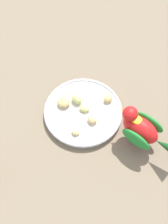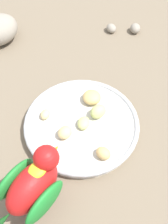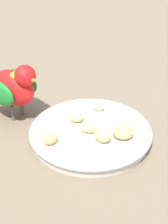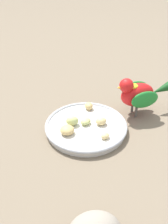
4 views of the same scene
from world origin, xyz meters
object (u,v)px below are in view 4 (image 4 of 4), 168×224
(feeding_bowl, at_px, (86,127))
(apple_piece_1, at_px, (86,122))
(apple_piece_2, at_px, (101,121))
(apple_piece_4, at_px, (67,130))
(apple_piece_0, at_px, (105,136))
(apple_piece_3, at_px, (89,106))
(apple_piece_5, at_px, (72,121))
(parrot, at_px, (138,93))

(feeding_bowl, distance_m, apple_piece_1, 0.02)
(apple_piece_1, relative_size, apple_piece_2, 1.04)
(apple_piece_1, xyz_separation_m, apple_piece_4, (-0.06, 0.02, 0.00))
(apple_piece_0, xyz_separation_m, apple_piece_4, (-0.04, 0.10, 0.00))
(feeding_bowl, height_order, apple_piece_3, apple_piece_3)
(feeding_bowl, xyz_separation_m, apple_piece_3, (0.08, 0.04, 0.02))
(apple_piece_1, xyz_separation_m, apple_piece_3, (0.07, 0.03, 0.00))
(apple_piece_0, bearing_deg, apple_piece_5, 88.08)
(apple_piece_4, bearing_deg, parrot, -27.97)
(feeding_bowl, height_order, parrot, parrot)
(apple_piece_1, bearing_deg, feeding_bowl, -141.46)
(apple_piece_1, bearing_deg, apple_piece_3, 24.63)
(feeding_bowl, height_order, apple_piece_1, apple_piece_1)
(apple_piece_1, height_order, apple_piece_2, apple_piece_2)
(apple_piece_0, bearing_deg, apple_piece_3, 48.24)
(apple_piece_1, relative_size, apple_piece_3, 1.07)
(apple_piece_4, distance_m, parrot, 0.24)
(apple_piece_0, distance_m, apple_piece_2, 0.06)
(apple_piece_2, bearing_deg, apple_piece_4, 145.45)
(apple_piece_0, relative_size, apple_piece_1, 0.78)
(apple_piece_5, xyz_separation_m, parrot, (0.17, -0.12, 0.04))
(apple_piece_2, bearing_deg, feeding_bowl, 128.03)
(parrot, bearing_deg, apple_piece_2, 16.96)
(apple_piece_3, xyz_separation_m, parrot, (0.08, -0.12, 0.04))
(feeding_bowl, xyz_separation_m, apple_piece_5, (-0.02, 0.03, 0.02))
(apple_piece_5, bearing_deg, apple_piece_0, -91.92)
(apple_piece_0, bearing_deg, apple_piece_1, 70.95)
(apple_piece_1, bearing_deg, parrot, -31.66)
(apple_piece_1, relative_size, apple_piece_5, 0.89)
(apple_piece_0, height_order, apple_piece_3, apple_piece_3)
(apple_piece_2, xyz_separation_m, apple_piece_3, (0.05, 0.07, -0.00))
(feeding_bowl, bearing_deg, apple_piece_4, 157.32)
(apple_piece_0, xyz_separation_m, apple_piece_1, (0.03, 0.08, 0.00))
(feeding_bowl, bearing_deg, apple_piece_0, -106.61)
(apple_piece_5, distance_m, parrot, 0.22)
(feeding_bowl, distance_m, parrot, 0.19)
(apple_piece_1, bearing_deg, apple_piece_5, 126.66)
(feeding_bowl, height_order, apple_piece_4, apple_piece_4)
(feeding_bowl, bearing_deg, apple_piece_1, 38.54)
(apple_piece_0, height_order, apple_piece_1, apple_piece_1)
(apple_piece_0, distance_m, parrot, 0.18)
(apple_piece_2, distance_m, apple_piece_3, 0.09)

